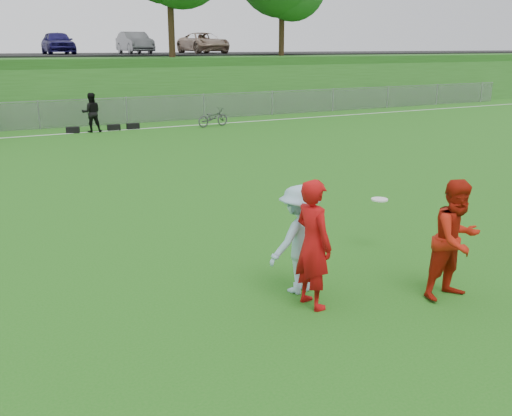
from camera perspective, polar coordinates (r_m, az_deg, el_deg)
ground at (r=8.83m, az=-3.49°, el=-8.50°), size 120.00×120.00×0.00m
sideline_far at (r=25.83m, az=-20.18°, el=6.87°), size 60.00×0.10×0.01m
fence at (r=27.72m, az=-20.89°, el=8.71°), size 58.00×0.06×1.30m
berm at (r=38.56m, az=-23.14°, el=11.52°), size 120.00×18.00×3.00m
parking_lot at (r=40.50m, az=-23.65°, el=13.82°), size 120.00×12.00×0.10m
gear_bags at (r=26.10m, az=-17.35°, el=7.49°), size 6.74×0.45×0.26m
player_red_left at (r=8.12m, az=5.74°, el=-3.61°), size 0.52×0.73×1.89m
player_red_center at (r=8.87m, az=19.39°, el=-3.01°), size 0.91×0.72×1.81m
player_blue at (r=8.62m, az=4.33°, el=-3.14°), size 1.19×0.85×1.67m
frisbee at (r=10.63m, az=12.26°, el=0.84°), size 0.30×0.30×0.03m
bicycle at (r=26.91m, az=-4.34°, el=9.02°), size 1.68×0.85×0.84m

